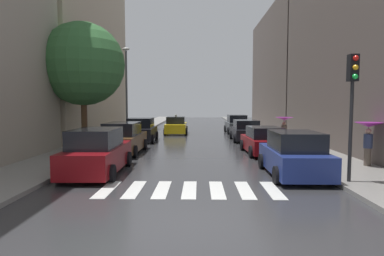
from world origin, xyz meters
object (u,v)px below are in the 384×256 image
(parked_car_left_third, at_px, (141,130))
(lamp_post_left, at_px, (126,86))
(traffic_light_right_corner, at_px, (352,89))
(parked_car_right_fourth, at_px, (237,125))
(parked_car_right_third, at_px, (246,131))
(parked_car_left_nearest, at_px, (97,153))
(pedestrian_near_tree, at_px, (368,133))
(pedestrian_by_kerb, at_px, (284,125))
(parked_car_right_second, at_px, (264,141))
(parked_car_right_nearest, at_px, (294,155))
(street_tree_left, at_px, (83,64))
(parked_car_left_second, at_px, (123,139))
(taxi_midroad, at_px, (176,126))

(parked_car_left_third, distance_m, lamp_post_left, 4.41)
(traffic_light_right_corner, bearing_deg, parked_car_right_fourth, 94.29)
(parked_car_left_third, height_order, parked_car_right_third, parked_car_left_third)
(parked_car_left_nearest, height_order, parked_car_right_third, parked_car_left_nearest)
(pedestrian_near_tree, xyz_separation_m, pedestrian_by_kerb, (-2.03, 5.94, -0.04))
(parked_car_right_third, xyz_separation_m, pedestrian_by_kerb, (1.67, -4.58, 0.78))
(parked_car_left_nearest, relative_size, parked_car_right_second, 1.11)
(parked_car_right_nearest, height_order, street_tree_left, street_tree_left)
(parked_car_left_third, bearing_deg, street_tree_left, 145.98)
(street_tree_left, bearing_deg, pedestrian_near_tree, -22.20)
(street_tree_left, bearing_deg, parked_car_right_third, 23.86)
(pedestrian_by_kerb, bearing_deg, street_tree_left, -173.98)
(parked_car_right_third, relative_size, pedestrian_near_tree, 2.19)
(parked_car_right_second, relative_size, parked_car_right_third, 1.05)
(parked_car_left_nearest, height_order, parked_car_right_fourth, parked_car_left_nearest)
(parked_car_right_nearest, bearing_deg, street_tree_left, 56.10)
(parked_car_right_second, height_order, pedestrian_near_tree, pedestrian_near_tree)
(parked_car_left_nearest, relative_size, parked_car_right_third, 1.16)
(parked_car_left_second, xyz_separation_m, street_tree_left, (-2.76, 1.60, 4.38))
(parked_car_right_second, height_order, pedestrian_by_kerb, pedestrian_by_kerb)
(parked_car_right_third, xyz_separation_m, lamp_post_left, (-9.40, 1.79, 3.52))
(taxi_midroad, bearing_deg, parked_car_left_third, 159.48)
(parked_car_left_third, xyz_separation_m, parked_car_right_third, (7.84, 0.47, -0.07))
(parked_car_right_fourth, distance_m, pedestrian_near_tree, 17.62)
(street_tree_left, distance_m, traffic_light_right_corner, 15.12)
(parked_car_right_third, height_order, lamp_post_left, lamp_post_left)
(traffic_light_right_corner, bearing_deg, parked_car_left_third, 126.09)
(parked_car_left_nearest, distance_m, parked_car_right_nearest, 7.76)
(pedestrian_by_kerb, bearing_deg, parked_car_left_third, 162.18)
(traffic_light_right_corner, bearing_deg, parked_car_right_second, 102.26)
(taxi_midroad, bearing_deg, pedestrian_near_tree, -150.66)
(parked_car_right_third, xyz_separation_m, pedestrian_near_tree, (3.70, -10.52, 0.82))
(taxi_midroad, relative_size, pedestrian_by_kerb, 2.37)
(parked_car_left_second, relative_size, parked_car_right_fourth, 1.10)
(parked_car_right_fourth, xyz_separation_m, lamp_post_left, (-9.49, -4.92, 3.45))
(parked_car_right_fourth, distance_m, lamp_post_left, 11.23)
(pedestrian_near_tree, relative_size, street_tree_left, 0.25)
(parked_car_right_fourth, bearing_deg, taxi_midroad, 99.39)
(parked_car_right_third, relative_size, taxi_midroad, 0.94)
(pedestrian_near_tree, xyz_separation_m, street_tree_left, (-14.29, 5.83, 3.63))
(parked_car_left_nearest, bearing_deg, parked_car_right_second, -57.14)
(parked_car_right_nearest, xyz_separation_m, parked_car_right_second, (-0.06, 5.55, -0.09))
(parked_car_right_nearest, bearing_deg, taxi_midroad, 18.48)
(parked_car_right_third, bearing_deg, taxi_midroad, 45.01)
(parked_car_left_third, distance_m, parked_car_right_fourth, 10.70)
(parked_car_right_fourth, bearing_deg, parked_car_left_nearest, 155.68)
(parked_car_right_nearest, distance_m, taxi_midroad, 18.49)
(parked_car_left_nearest, xyz_separation_m, parked_car_left_third, (-0.22, 11.16, -0.03))
(parked_car_left_nearest, distance_m, parked_car_left_second, 5.36)
(taxi_midroad, bearing_deg, traffic_light_right_corner, -159.91)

